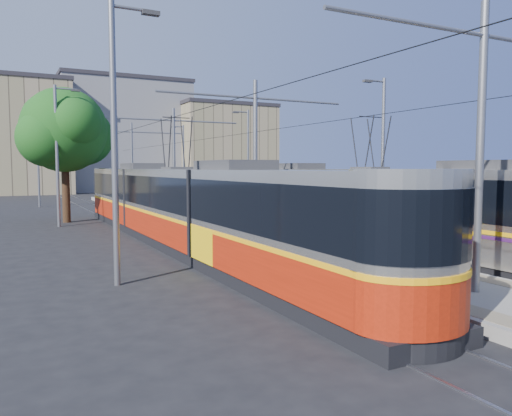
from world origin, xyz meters
TOP-DOWN VIEW (x-y plane):
  - ground at (0.00, 0.00)m, footprint 160.00×160.00m
  - platform at (0.00, 17.00)m, footprint 4.00×50.00m
  - tactile_strip_left at (-1.45, 17.00)m, footprint 0.70×50.00m
  - tactile_strip_right at (1.45, 17.00)m, footprint 0.70×50.00m
  - rails at (0.00, 17.00)m, footprint 8.71×70.00m
  - track_arrow at (-3.60, -3.00)m, footprint 1.20×5.00m
  - tram_left at (-3.60, 8.39)m, footprint 2.43×29.55m
  - tram_right at (3.60, 4.37)m, footprint 2.43×29.62m
  - catenary at (0.00, 14.15)m, footprint 9.20×70.00m
  - street_lamps at (-0.00, 21.00)m, footprint 15.18×38.22m
  - shelter at (1.07, 15.26)m, footprint 0.84×1.09m
  - tree at (-6.50, 20.46)m, footprint 5.65×5.23m
  - building_left at (-10.00, 60.00)m, footprint 16.32×12.24m
  - building_centre at (6.00, 64.00)m, footprint 18.36×14.28m
  - building_right at (20.00, 58.00)m, footprint 14.28×10.20m

SIDE VIEW (x-z plane):
  - ground at x=0.00m, z-range 0.00..0.00m
  - track_arrow at x=-3.60m, z-range 0.00..0.01m
  - rails at x=0.00m, z-range 0.00..0.03m
  - platform at x=0.00m, z-range 0.00..0.30m
  - tactile_strip_left at x=-1.45m, z-range 0.30..0.31m
  - tactile_strip_right at x=1.45m, z-range 0.30..0.31m
  - shelter at x=1.07m, z-range 0.35..2.48m
  - tram_left at x=-3.60m, z-range -1.04..4.46m
  - tram_right at x=3.60m, z-range -0.89..4.61m
  - street_lamps at x=0.00m, z-range 0.18..8.18m
  - catenary at x=0.00m, z-range 1.02..8.02m
  - tree at x=-6.50m, z-range 1.45..9.66m
  - building_right at x=20.00m, z-range 0.01..12.91m
  - building_left at x=-10.00m, z-range 0.01..14.75m
  - building_centre at x=6.00m, z-range 0.01..16.19m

